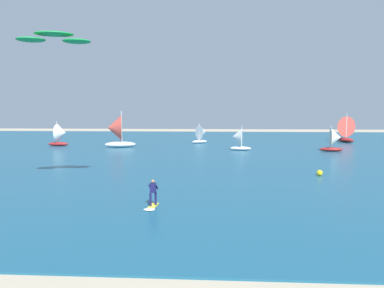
{
  "coord_description": "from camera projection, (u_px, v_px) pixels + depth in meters",
  "views": [
    {
      "loc": [
        0.63,
        -8.22,
        6.08
      ],
      "look_at": [
        -0.98,
        17.06,
        3.79
      ],
      "focal_mm": 36.23,
      "sensor_mm": 36.0,
      "label": 1
    }
  ],
  "objects": [
    {
      "name": "ocean",
      "position": [
        212.0,
        149.0,
        58.53
      ],
      "size": [
        160.0,
        90.0,
        0.1
      ],
      "primitive_type": "cube",
      "color": "navy",
      "rests_on": "ground"
    },
    {
      "name": "kitesurfer",
      "position": [
        152.0,
        197.0,
        23.68
      ],
      "size": [
        0.74,
        1.99,
        1.67
      ],
      "color": "yellow",
      "rests_on": "ocean"
    },
    {
      "name": "kite",
      "position": [
        54.0,
        38.0,
        28.6
      ],
      "size": [
        5.59,
        3.1,
        0.81
      ],
      "color": "#198C3F"
    },
    {
      "name": "sailboat_trailing",
      "position": [
        61.0,
        135.0,
        62.93
      ],
      "size": [
        3.42,
        2.89,
        4.01
      ],
      "color": "maroon",
      "rests_on": "ocean"
    },
    {
      "name": "sailboat_center_horizon",
      "position": [
        344.0,
        129.0,
        70.67
      ],
      "size": [
        4.13,
        4.69,
        5.26
      ],
      "color": "maroon",
      "rests_on": "ocean"
    },
    {
      "name": "sailboat_mid_left",
      "position": [
        202.0,
        134.0,
        68.23
      ],
      "size": [
        3.21,
        2.99,
        3.57
      ],
      "color": "white",
      "rests_on": "ocean"
    },
    {
      "name": "sailboat_far_right",
      "position": [
        238.0,
        139.0,
        56.33
      ],
      "size": [
        3.18,
        2.74,
        3.64
      ],
      "color": "white",
      "rests_on": "ocean"
    },
    {
      "name": "sailboat_leading",
      "position": [
        335.0,
        139.0,
        54.72
      ],
      "size": [
        3.28,
        2.82,
        3.74
      ],
      "color": "maroon",
      "rests_on": "ocean"
    },
    {
      "name": "sailboat_far_left",
      "position": [
        116.0,
        131.0,
        60.52
      ],
      "size": [
        5.05,
        4.41,
        5.69
      ],
      "color": "white",
      "rests_on": "ocean"
    },
    {
      "name": "marker_buoy",
      "position": [
        320.0,
        173.0,
        34.8
      ],
      "size": [
        0.53,
        0.53,
        0.53
      ],
      "primitive_type": "sphere",
      "color": "yellow",
      "rests_on": "ocean"
    }
  ]
}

